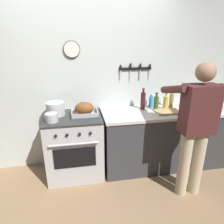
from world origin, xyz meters
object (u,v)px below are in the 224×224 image
at_px(stock_pot, 56,109).
at_px(bottle_dish_soap, 151,101).
at_px(saucepan, 51,118).
at_px(bottle_wine_red, 143,100).
at_px(roasting_pan, 84,109).
at_px(bottle_vinegar, 171,100).
at_px(stove, 75,146).
at_px(bottle_olive_oil, 156,103).
at_px(cutting_board, 168,112).
at_px(person_cook, 196,124).
at_px(bottle_cooking_oil, 166,102).
at_px(bottle_hot_sauce, 187,102).

relative_size(stock_pot, bottle_dish_soap, 1.20).
distance_m(saucepan, bottle_wine_red, 1.31).
relative_size(roasting_pan, bottle_vinegar, 1.36).
xyz_separation_m(stove, bottle_olive_oil, (1.20, 0.06, 0.56)).
distance_m(saucepan, cutting_board, 1.59).
bearing_deg(stock_pot, roasting_pan, -12.31).
height_order(stove, bottle_vinegar, bottle_vinegar).
distance_m(bottle_dish_soap, bottle_olive_oil, 0.15).
bearing_deg(roasting_pan, bottle_dish_soap, 10.98).
xyz_separation_m(person_cook, bottle_wine_red, (-0.39, 0.77, 0.08)).
bearing_deg(bottle_cooking_oil, bottle_olive_oil, 179.88).
height_order(bottle_dish_soap, bottle_olive_oil, bottle_olive_oil).
distance_m(saucepan, bottle_hot_sauce, 1.98).
distance_m(stove, bottle_dish_soap, 1.32).
height_order(stove, saucepan, saucepan).
relative_size(stock_pot, bottle_hot_sauce, 1.18).
bearing_deg(stove, bottle_hot_sauce, 2.61).
distance_m(bottle_wine_red, bottle_olive_oil, 0.19).
bearing_deg(roasting_pan, bottle_wine_red, 7.63).
relative_size(stock_pot, bottle_wine_red, 0.79).
bearing_deg(stock_pot, bottle_wine_red, 1.44).
bearing_deg(stock_pot, bottle_hot_sauce, -0.44).
bearing_deg(bottle_vinegar, cutting_board, -124.50).
xyz_separation_m(roasting_pan, bottle_hot_sauce, (1.54, 0.07, 0.00)).
distance_m(bottle_cooking_oil, bottle_hot_sauce, 0.35).
xyz_separation_m(person_cook, bottle_dish_soap, (-0.23, 0.85, 0.03)).
relative_size(stove, bottle_wine_red, 2.86).
distance_m(roasting_pan, bottle_cooking_oil, 1.19).
distance_m(bottle_hot_sauce, bottle_olive_oil, 0.50).
distance_m(roasting_pan, bottle_wine_red, 0.87).
relative_size(stock_pot, bottle_olive_oil, 0.97).
height_order(bottle_cooking_oil, bottle_wine_red, bottle_wine_red).
bearing_deg(bottle_cooking_oil, cutting_board, -97.99).
bearing_deg(stock_pot, bottle_dish_soap, 4.64).
distance_m(cutting_board, bottle_hot_sauce, 0.41).
xyz_separation_m(stove, stock_pot, (-0.22, 0.09, 0.54)).
relative_size(saucepan, bottle_dish_soap, 0.78).
bearing_deg(bottle_wine_red, bottle_vinegar, 0.91).
distance_m(bottle_wine_red, bottle_vinegar, 0.46).
bearing_deg(stock_pot, bottle_vinegar, 1.30).
distance_m(stock_pot, cutting_board, 1.57).
relative_size(saucepan, bottle_hot_sauce, 0.76).
xyz_separation_m(bottle_hot_sauce, bottle_wine_red, (-0.68, 0.05, 0.04)).
bearing_deg(roasting_pan, cutting_board, -4.26).
xyz_separation_m(person_cook, saucepan, (-1.67, 0.50, 0.00)).
relative_size(person_cook, roasting_pan, 4.72).
distance_m(stock_pot, bottle_cooking_oil, 1.58).
relative_size(saucepan, bottle_cooking_oil, 0.62).
bearing_deg(bottle_hot_sauce, bottle_cooking_oil, -176.88).
distance_m(bottle_dish_soap, bottle_vinegar, 0.30).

